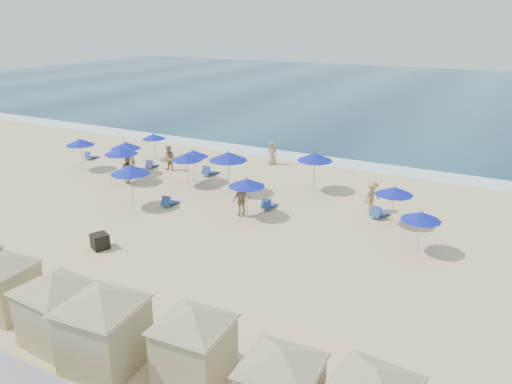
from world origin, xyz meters
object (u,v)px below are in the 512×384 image
trash_bin (100,241)px  beachgoer_5 (128,170)px  umbrella_2 (154,136)px  umbrella_11 (421,216)px  umbrella_10 (395,191)px  umbrella_7 (228,156)px  beachgoer_3 (372,196)px  beachgoer_1 (169,158)px  umbrella_9 (315,157)px  cabana_3 (103,318)px  umbrella_3 (121,151)px  umbrella_4 (193,154)px  cabana_2 (56,300)px  beachgoer_0 (132,158)px  umbrella_1 (126,145)px  beachgoer_2 (241,200)px  cabana_4 (194,336)px  cabana_1 (3,276)px  umbrella_6 (130,169)px  umbrella_0 (80,142)px  cabana_5 (281,378)px  umbrella_5 (187,157)px  beachgoer_4 (272,153)px  umbrella_8 (247,183)px

trash_bin → beachgoer_5: 9.92m
umbrella_2 → umbrella_11: size_ratio=0.98×
beachgoer_5 → umbrella_10: bearing=-161.9°
umbrella_7 → beachgoer_3: 8.92m
beachgoer_1 → umbrella_9: bearing=12.8°
cabana_3 → umbrella_3: (-12.40, 14.25, 0.49)m
umbrella_4 → umbrella_11: (15.25, -3.68, -0.14)m
umbrella_3 → beachgoer_1: (1.02, 3.63, -1.27)m
cabana_3 → beachgoer_5: cabana_3 is taller
cabana_2 → beachgoer_0: (-11.79, 16.85, -0.79)m
umbrella_2 → beachgoer_5: umbrella_2 is taller
umbrella_1 → beachgoer_2: 11.37m
umbrella_7 → beachgoer_2: size_ratio=1.49×
trash_bin → umbrella_2: size_ratio=0.35×
umbrella_7 → beachgoer_2: bearing=-48.2°
umbrella_3 → umbrella_9: umbrella_9 is taller
cabana_4 → beachgoer_0: bearing=136.1°
umbrella_7 → umbrella_10: umbrella_7 is taller
cabana_1 → umbrella_6: size_ratio=1.58×
trash_bin → umbrella_0: 14.08m
umbrella_0 → beachgoer_2: (14.52, -2.25, -1.10)m
cabana_2 → umbrella_0: size_ratio=1.89×
cabana_3 → beachgoer_2: bearing=101.1°
umbrella_0 → umbrella_11: bearing=-5.4°
umbrella_9 → beachgoer_0: bearing=-172.8°
umbrella_1 → beachgoer_5: bearing=-45.9°
cabana_2 → cabana_5: bearing=1.8°
umbrella_5 → beachgoer_0: umbrella_5 is taller
cabana_5 → beachgoer_4: size_ratio=2.43×
beachgoer_2 → beachgoer_3: 7.37m
cabana_4 → cabana_5: (3.03, -0.34, -0.04)m
cabana_3 → umbrella_1: cabana_3 is taller
umbrella_1 → beachgoer_3: bearing=3.9°
umbrella_11 → umbrella_6: bearing=-173.7°
cabana_1 → umbrella_0: cabana_1 is taller
umbrella_2 → beachgoer_1: umbrella_2 is taller
umbrella_4 → umbrella_6: (-0.49, -5.43, 0.28)m
cabana_1 → cabana_3: (5.41, -0.49, 0.22)m
umbrella_2 → beachgoer_0: size_ratio=1.31×
cabana_3 → umbrella_0: size_ratio=2.02×
umbrella_0 → beachgoer_2: size_ratio=1.27×
umbrella_4 → beachgoer_2: umbrella_4 is taller
trash_bin → beachgoer_5: size_ratio=0.40×
umbrella_10 → cabana_4: bearing=-98.7°
umbrella_8 → beachgoer_4: (-3.48, 9.97, -1.14)m
umbrella_1 → beachgoer_5: size_ratio=1.29×
umbrella_4 → umbrella_6: bearing=-95.1°
umbrella_3 → umbrella_8: 10.30m
beachgoer_4 → umbrella_0: bearing=-150.5°
beachgoer_1 → beachgoer_3: (14.96, -0.89, -0.02)m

